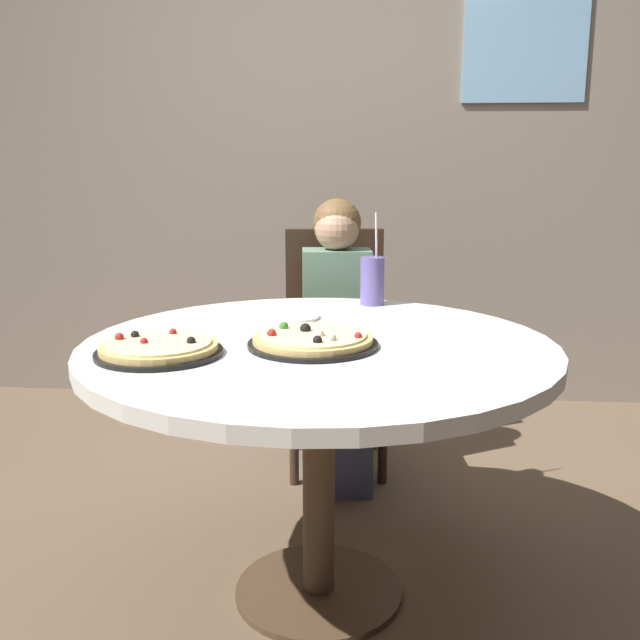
% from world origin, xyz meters
% --- Properties ---
extents(ground_plane, '(8.00, 8.00, 0.00)m').
position_xyz_m(ground_plane, '(0.00, 0.00, 0.00)').
color(ground_plane, brown).
extents(wall_with_window, '(5.20, 0.14, 2.90)m').
position_xyz_m(wall_with_window, '(0.00, 1.86, 1.45)').
color(wall_with_window, gray).
rests_on(wall_with_window, ground_plane).
extents(dining_table, '(1.27, 1.27, 0.75)m').
position_xyz_m(dining_table, '(0.00, 0.00, 0.66)').
color(dining_table, silver).
rests_on(dining_table, ground_plane).
extents(chair_wooden, '(0.44, 0.44, 0.95)m').
position_xyz_m(chair_wooden, '(-0.01, 0.99, 0.53)').
color(chair_wooden, '#382619').
rests_on(chair_wooden, ground_plane).
extents(diner_child, '(0.29, 0.42, 1.08)m').
position_xyz_m(diner_child, '(0.01, 0.81, 0.48)').
color(diner_child, '#3F4766').
rests_on(diner_child, ground_plane).
extents(pizza_veggie, '(0.34, 0.34, 0.05)m').
position_xyz_m(pizza_veggie, '(-0.01, -0.04, 0.77)').
color(pizza_veggie, black).
rests_on(pizza_veggie, dining_table).
extents(pizza_cheese, '(0.32, 0.32, 0.05)m').
position_xyz_m(pizza_cheese, '(-0.39, -0.16, 0.77)').
color(pizza_cheese, black).
rests_on(pizza_cheese, dining_table).
extents(soda_cup, '(0.08, 0.08, 0.31)m').
position_xyz_m(soda_cup, '(0.14, 0.52, 0.83)').
color(soda_cup, '#6659A5').
rests_on(soda_cup, dining_table).
extents(plate_small, '(0.18, 0.18, 0.01)m').
position_xyz_m(plate_small, '(-0.11, 0.29, 0.76)').
color(plate_small, white).
rests_on(plate_small, dining_table).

